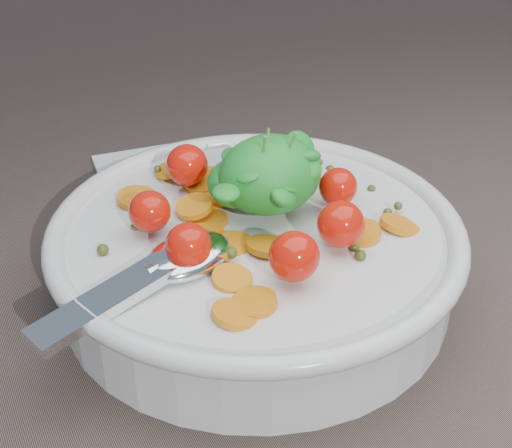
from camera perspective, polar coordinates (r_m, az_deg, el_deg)
name	(u,v)px	position (r m, az deg, el deg)	size (l,w,h in m)	color
ground	(274,266)	(0.59, 1.45, -3.39)	(6.00, 6.00, 0.00)	brown
bowl	(256,251)	(0.55, -0.04, -2.14)	(0.34, 0.31, 0.13)	silver
napkin	(176,174)	(0.73, -6.41, 4.00)	(0.15, 0.13, 0.01)	white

